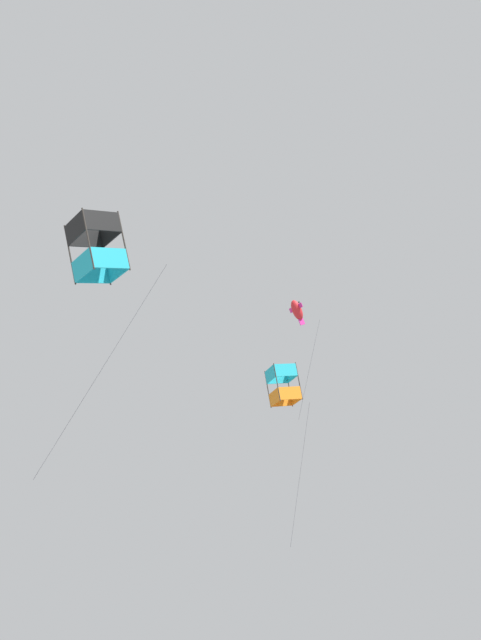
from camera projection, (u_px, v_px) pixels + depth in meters
The scene contains 3 objects.
kite_fish_mid_left at pixel (297, 310), 34.99m from camera, with size 1.64×1.21×6.64m.
kite_box_upper_right at pixel (97, 248), 22.90m from camera, with size 3.67×3.33×9.48m.
kite_box_far_centre at pixel (283, 385), 30.80m from camera, with size 2.03×1.81×8.11m.
Camera 1 is at (-9.30, 24.96, 0.50)m, focal length 37.93 mm.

